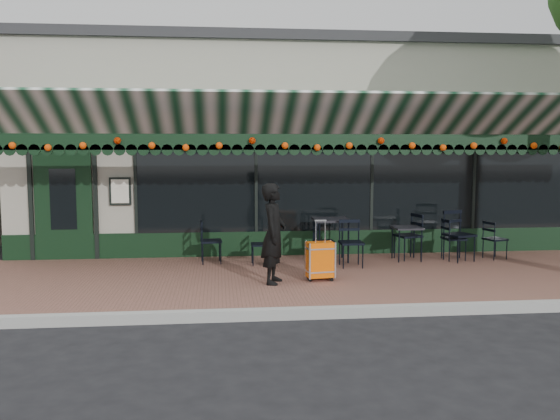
{
  "coord_description": "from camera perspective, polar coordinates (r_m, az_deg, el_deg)",
  "views": [
    {
      "loc": [
        -1.76,
        -8.01,
        2.36
      ],
      "look_at": [
        -0.76,
        1.6,
        1.34
      ],
      "focal_mm": 38.0,
      "sensor_mm": 36.0,
      "label": 1
    }
  ],
  "objects": [
    {
      "name": "chair_a_extra",
      "position": [
        12.56,
        20.0,
        -2.69
      ],
      "size": [
        0.48,
        0.48,
        0.77
      ],
      "primitive_type": null,
      "rotation": [
        0.0,
        0.0,
        1.86
      ],
      "color": "black",
      "rests_on": "sidewalk"
    },
    {
      "name": "cafe_table_b",
      "position": [
        11.58,
        4.96,
        -1.24
      ],
      "size": [
        0.68,
        0.68,
        0.83
      ],
      "color": "black",
      "rests_on": "sidewalk"
    },
    {
      "name": "suitcase",
      "position": [
        9.92,
        3.89,
        -4.86
      ],
      "size": [
        0.47,
        0.31,
        1.01
      ],
      "rotation": [
        0.0,
        0.0,
        0.15
      ],
      "color": "#EE5D07",
      "rests_on": "sidewalk"
    },
    {
      "name": "chair_b_left",
      "position": [
        11.24,
        -1.89,
        -3.37
      ],
      "size": [
        0.38,
        0.38,
        0.75
      ],
      "primitive_type": null,
      "rotation": [
        0.0,
        0.0,
        -1.56
      ],
      "color": "black",
      "rests_on": "sidewalk"
    },
    {
      "name": "woman",
      "position": [
        9.62,
        -0.61,
        -2.28
      ],
      "size": [
        0.54,
        0.68,
        1.64
      ],
      "primitive_type": "imported",
      "rotation": [
        0.0,
        0.0,
        1.28
      ],
      "color": "black",
      "rests_on": "sidewalk"
    },
    {
      "name": "chair_b_front",
      "position": [
        11.08,
        6.87,
        -3.2
      ],
      "size": [
        0.45,
        0.45,
        0.88
      ],
      "primitive_type": null,
      "rotation": [
        0.0,
        0.0,
        -0.02
      ],
      "color": "black",
      "rests_on": "sidewalk"
    },
    {
      "name": "chair_b_right",
      "position": [
        11.39,
        4.25,
        -3.11
      ],
      "size": [
        0.41,
        0.41,
        0.81
      ],
      "primitive_type": null,
      "rotation": [
        0.0,
        0.0,
        1.6
      ],
      "color": "black",
      "rests_on": "sidewalk"
    },
    {
      "name": "ground",
      "position": [
        8.53,
        6.28,
        -10.06
      ],
      "size": [
        80.0,
        80.0,
        0.0
      ],
      "primitive_type": "plane",
      "color": "black",
      "rests_on": "ground"
    },
    {
      "name": "cafe_table_a",
      "position": [
        11.89,
        12.12,
        -1.91
      ],
      "size": [
        0.54,
        0.54,
        0.66
      ],
      "color": "black",
      "rests_on": "sidewalk"
    },
    {
      "name": "chair_a_front",
      "position": [
        12.1,
        16.88,
        -2.36
      ],
      "size": [
        0.63,
        0.63,
        1.0
      ],
      "primitive_type": null,
      "rotation": [
        0.0,
        0.0,
        0.33
      ],
      "color": "black",
      "rests_on": "sidewalk"
    },
    {
      "name": "sidewalk",
      "position": [
        10.42,
        3.95,
        -6.66
      ],
      "size": [
        18.0,
        4.0,
        0.15
      ],
      "primitive_type": "cube",
      "color": "brown",
      "rests_on": "ground"
    },
    {
      "name": "chair_solo",
      "position": [
        11.44,
        -6.65,
        -3.03
      ],
      "size": [
        0.45,
        0.45,
        0.83
      ],
      "primitive_type": null,
      "rotation": [
        0.0,
        0.0,
        1.65
      ],
      "color": "black",
      "rests_on": "sidewalk"
    },
    {
      "name": "curb",
      "position": [
        8.44,
        6.41,
        -9.72
      ],
      "size": [
        18.0,
        0.16,
        0.15
      ],
      "primitive_type": "cube",
      "color": "#9E9E99",
      "rests_on": "ground"
    },
    {
      "name": "chair_a_left",
      "position": [
        12.03,
        12.21,
        -2.47
      ],
      "size": [
        0.56,
        0.56,
        0.92
      ],
      "primitive_type": null,
      "rotation": [
        0.0,
        0.0,
        -1.33
      ],
      "color": "black",
      "rests_on": "sidewalk"
    },
    {
      "name": "chair_a_right",
      "position": [
        12.18,
        16.39,
        -2.69
      ],
      "size": [
        0.44,
        0.44,
        0.83
      ],
      "primitive_type": null,
      "rotation": [
        0.0,
        0.0,
        1.64
      ],
      "color": "black",
      "rests_on": "sidewalk"
    },
    {
      "name": "restaurant_building",
      "position": [
        15.94,
        0.4,
        5.71
      ],
      "size": [
        12.0,
        9.6,
        4.5
      ],
      "color": "#A39E8D",
      "rests_on": "ground"
    }
  ]
}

